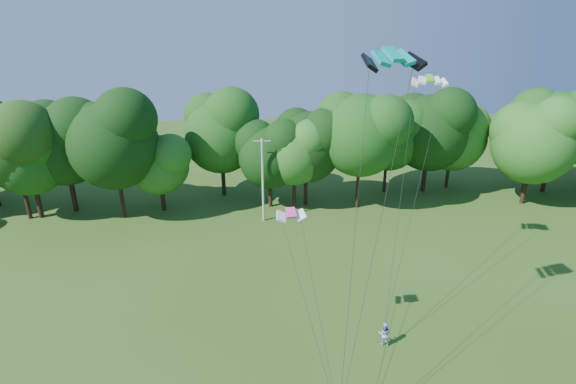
{
  "coord_description": "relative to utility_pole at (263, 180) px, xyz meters",
  "views": [
    {
      "loc": [
        -3.68,
        -12.01,
        20.59
      ],
      "look_at": [
        -1.35,
        13.0,
        10.48
      ],
      "focal_mm": 28.0,
      "sensor_mm": 36.0,
      "label": 1
    }
  ],
  "objects": [
    {
      "name": "utility_pole",
      "position": [
        0.0,
        0.0,
        0.0
      ],
      "size": [
        1.79,
        0.22,
        8.93
      ],
      "rotation": [
        0.0,
        0.0,
        -0.06
      ],
      "color": "beige",
      "rests_on": "ground"
    },
    {
      "name": "kite_flyer_right",
      "position": [
        7.14,
        -19.86,
        -3.73
      ],
      "size": [
        0.98,
        0.86,
        1.69
      ],
      "primitive_type": "imported",
      "rotation": [
        0.0,
        0.0,
        2.83
      ],
      "color": "#B0C2F5",
      "rests_on": "ground"
    },
    {
      "name": "kite_teal",
      "position": [
        6.06,
        -20.05,
        14.01
      ],
      "size": [
        3.39,
        2.03,
        0.7
      ],
      "rotation": [
        0.0,
        0.0,
        0.21
      ],
      "color": "#059F92",
      "rests_on": "ground"
    },
    {
      "name": "kite_green",
      "position": [
        11.93,
        -10.9,
        11.52
      ],
      "size": [
        2.7,
        1.66,
        0.48
      ],
      "rotation": [
        0.0,
        0.0,
        -0.23
      ],
      "color": "#51DF21",
      "rests_on": "ground"
    },
    {
      "name": "kite_pink",
      "position": [
        0.99,
        -19.1,
        4.97
      ],
      "size": [
        1.81,
        0.95,
        0.39
      ],
      "rotation": [
        0.0,
        0.0,
        0.06
      ],
      "color": "#FE46B2",
      "rests_on": "ground"
    },
    {
      "name": "tree_back_west",
      "position": [
        -24.9,
        2.85,
        3.47
      ],
      "size": [
        8.86,
        8.86,
        12.88
      ],
      "color": "#362015",
      "rests_on": "ground"
    },
    {
      "name": "tree_back_center",
      "position": [
        4.99,
        3.91,
        3.24
      ],
      "size": [
        8.6,
        8.6,
        12.51
      ],
      "color": "black",
      "rests_on": "ground"
    },
    {
      "name": "tree_back_east",
      "position": [
        32.15,
        5.28,
        2.98
      ],
      "size": [
        8.32,
        8.32,
        12.1
      ],
      "color": "#321D14",
      "rests_on": "ground"
    }
  ]
}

